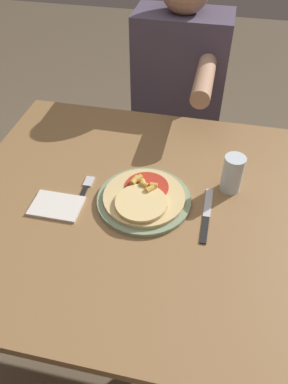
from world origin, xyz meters
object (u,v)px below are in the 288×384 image
(drinking_glass, at_px, (232,174))
(person_diner, at_px, (179,90))
(pizza, at_px, (143,197))
(knife, at_px, (207,216))
(fork, at_px, (84,192))
(dining_table, at_px, (154,227))
(plate, at_px, (144,200))

(drinking_glass, relative_size, person_diner, 0.10)
(pizza, height_order, person_diner, person_diner)
(pizza, distance_m, knife, 0.19)
(fork, bearing_deg, pizza, -0.37)
(drinking_glass, bearing_deg, pizza, -154.89)
(fork, bearing_deg, knife, -2.62)
(fork, height_order, person_diner, person_diner)
(dining_table, bearing_deg, pizza, 175.44)
(pizza, height_order, fork, pizza)
(person_diner, bearing_deg, fork, -103.98)
(plate, bearing_deg, fork, -179.03)
(fork, xyz_separation_m, drinking_glass, (0.44, 0.12, 0.06))
(plate, relative_size, fork, 1.64)
(pizza, bearing_deg, dining_table, -4.56)
(plate, height_order, drinking_glass, drinking_glass)
(plate, relative_size, pizza, 1.16)
(knife, bearing_deg, dining_table, 175.10)
(dining_table, height_order, plate, plate)
(drinking_glass, xyz_separation_m, person_diner, (-0.25, 0.65, -0.10))
(pizza, xyz_separation_m, knife, (0.19, -0.02, -0.02))
(pizza, distance_m, fork, 0.19)
(plate, xyz_separation_m, fork, (-0.19, -0.00, -0.00))
(knife, distance_m, drinking_glass, 0.16)
(pizza, bearing_deg, drinking_glass, 25.11)
(fork, relative_size, knife, 0.80)
(plate, height_order, fork, plate)
(knife, height_order, person_diner, person_diner)
(person_diner, bearing_deg, dining_table, -87.28)
(plate, relative_size, knife, 1.30)
(person_diner, bearing_deg, plate, -89.90)
(pizza, xyz_separation_m, fork, (-0.19, 0.00, -0.02))
(plate, xyz_separation_m, knife, (0.19, -0.02, -0.00))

